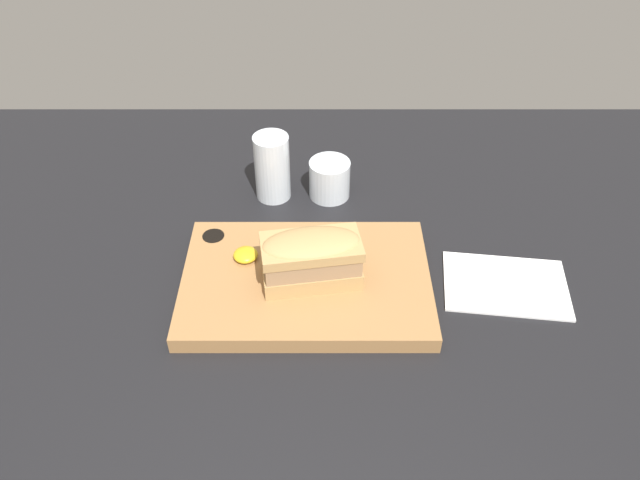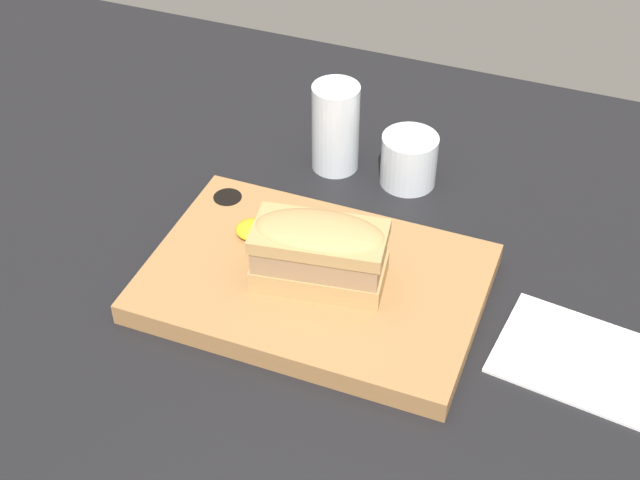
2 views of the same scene
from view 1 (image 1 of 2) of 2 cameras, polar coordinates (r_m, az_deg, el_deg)
dining_table at (r=97.96cm, az=-3.35°, el=-2.98°), size 189.95×98.81×2.00cm
serving_board at (r=93.17cm, az=-1.31°, el=-3.79°), size 36.70×24.80×2.66cm
sandwich at (r=88.79cm, az=-0.79°, el=-1.53°), size 15.06×9.18×8.04cm
mustard_dollop at (r=95.04cm, az=-6.80°, el=-1.34°), size 3.73×3.73×1.49cm
water_glass at (r=108.72cm, az=-4.35°, el=6.31°), size 6.12×6.12×11.96cm
wine_glass at (r=109.74cm, az=0.90°, el=5.46°), size 7.18×7.18×6.80cm
napkin at (r=98.22cm, az=16.62°, el=-3.97°), size 19.72×14.66×0.40cm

